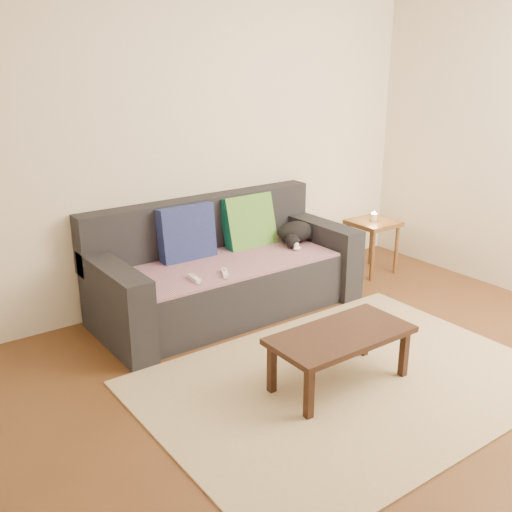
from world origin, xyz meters
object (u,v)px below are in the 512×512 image
at_px(sofa, 224,273).
at_px(wii_remote_b, 225,273).
at_px(side_table, 373,230).
at_px(coffee_table, 341,339).
at_px(cat, 295,233).
at_px(wii_remote_a, 194,279).

bearing_deg(sofa, wii_remote_b, -121.48).
bearing_deg(side_table, coffee_table, -141.59).
relative_size(cat, side_table, 0.81).
xyz_separation_m(sofa, coffee_table, (-0.05, -1.40, 0.01)).
distance_m(wii_remote_b, side_table, 1.82).
bearing_deg(cat, side_table, -12.38).
height_order(sofa, coffee_table, sofa).
xyz_separation_m(wii_remote_a, wii_remote_b, (0.24, -0.03, 0.00)).
bearing_deg(wii_remote_a, sofa, -51.84).
bearing_deg(coffee_table, side_table, 38.41).
relative_size(side_table, coffee_table, 0.55).
bearing_deg(coffee_table, wii_remote_a, 108.99).
height_order(cat, coffee_table, cat).
bearing_deg(coffee_table, cat, 60.76).
xyz_separation_m(cat, side_table, (0.88, -0.07, -0.11)).
xyz_separation_m(cat, wii_remote_a, (-1.16, -0.27, -0.07)).
height_order(sofa, cat, sofa).
xyz_separation_m(wii_remote_a, coffee_table, (0.38, -1.11, -0.14)).
relative_size(cat, wii_remote_b, 2.72).
distance_m(sofa, side_table, 1.61).
bearing_deg(sofa, cat, -1.65).
height_order(cat, side_table, cat).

